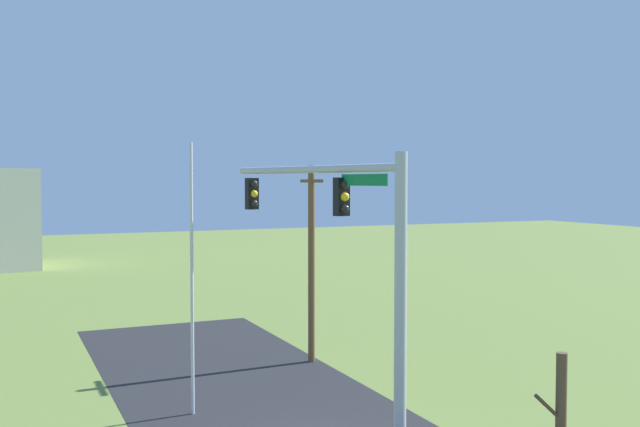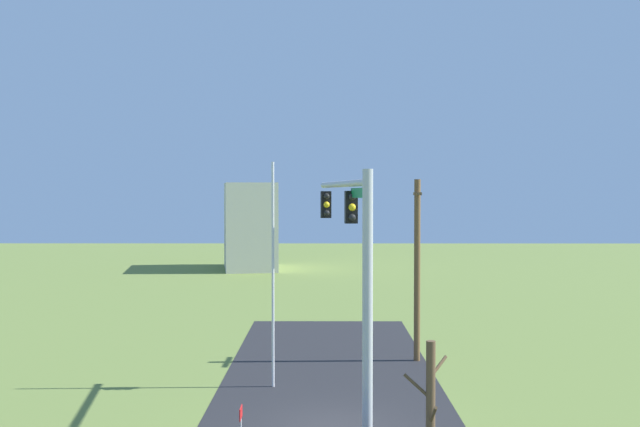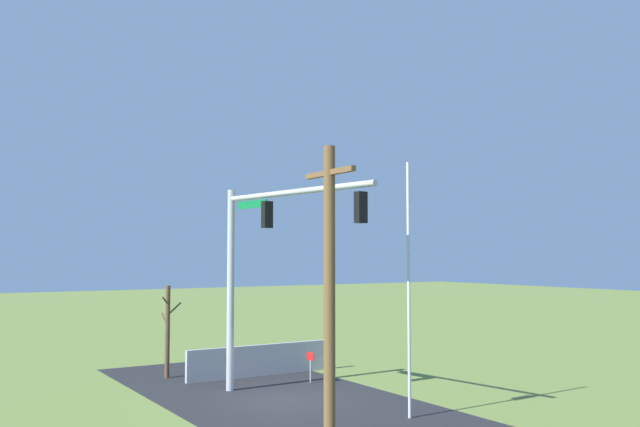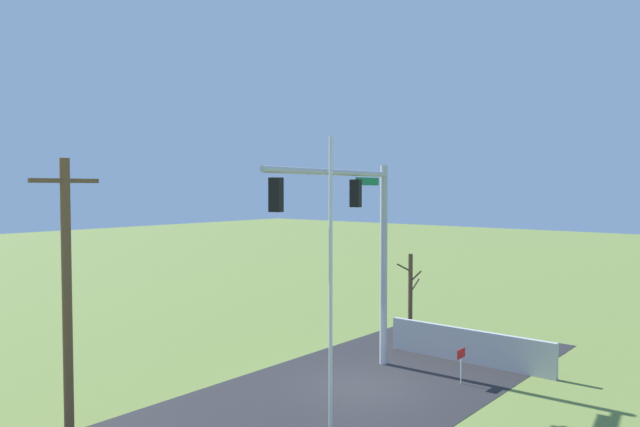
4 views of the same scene
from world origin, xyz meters
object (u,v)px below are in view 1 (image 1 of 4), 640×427
object	(u,v)px
flagpole	(192,279)
distant_building	(1,218)
utility_pole	(311,260)
signal_mast	(349,247)

from	to	relation	value
flagpole	distant_building	distance (m)	41.71
utility_pole	distant_building	bearing A→B (deg)	-164.05
flagpole	distant_building	bearing A→B (deg)	-173.19
utility_pole	signal_mast	bearing A→B (deg)	-18.21
utility_pole	distant_building	distance (m)	38.74
utility_pole	distant_building	xyz separation A→B (m)	(-37.25, -10.64, 0.01)
signal_mast	flagpole	bearing A→B (deg)	-151.92
signal_mast	utility_pole	xyz separation A→B (m)	(-9.18, 3.02, -1.39)
signal_mast	utility_pole	world-z (taller)	signal_mast
signal_mast	utility_pole	bearing A→B (deg)	161.79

